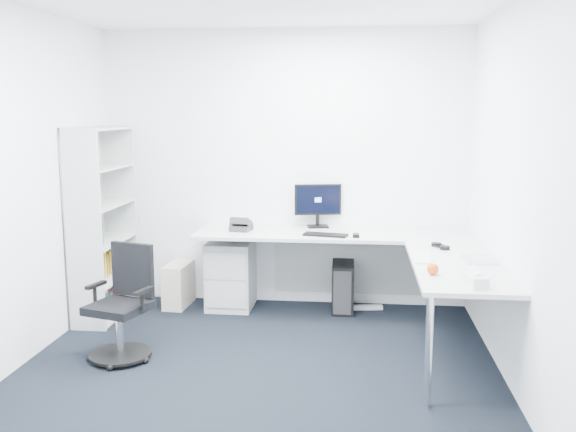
# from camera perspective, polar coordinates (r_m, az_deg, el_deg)

# --- Properties ---
(ground) EXTENTS (4.20, 4.20, 0.00)m
(ground) POSITION_cam_1_polar(r_m,az_deg,el_deg) (4.65, -3.34, -14.99)
(ground) COLOR black
(wall_back) EXTENTS (3.60, 0.02, 2.70)m
(wall_back) POSITION_cam_1_polar(r_m,az_deg,el_deg) (6.34, -0.33, 4.23)
(wall_back) COLOR white
(wall_back) RESTS_ON ground
(wall_front) EXTENTS (3.60, 0.02, 2.70)m
(wall_front) POSITION_cam_1_polar(r_m,az_deg,el_deg) (2.27, -12.45, -5.27)
(wall_front) COLOR white
(wall_front) RESTS_ON ground
(wall_right) EXTENTS (0.02, 4.20, 2.70)m
(wall_right) POSITION_cam_1_polar(r_m,az_deg,el_deg) (4.35, 20.56, 1.30)
(wall_right) COLOR white
(wall_right) RESTS_ON ground
(l_desk) EXTENTS (2.69, 1.51, 0.78)m
(l_desk) POSITION_cam_1_polar(r_m,az_deg,el_deg) (5.78, 4.34, -5.95)
(l_desk) COLOR #B1B3B3
(l_desk) RESTS_ON ground
(drawer_pedestal) EXTENTS (0.43, 0.54, 0.66)m
(drawer_pedestal) POSITION_cam_1_polar(r_m,az_deg,el_deg) (6.35, -5.07, -5.14)
(drawer_pedestal) COLOR #B1B3B3
(drawer_pedestal) RESTS_ON ground
(bookshelf) EXTENTS (0.34, 0.89, 1.77)m
(bookshelf) POSITION_cam_1_polar(r_m,az_deg,el_deg) (6.18, -16.18, -0.61)
(bookshelf) COLOR #B7B9B9
(bookshelf) RESTS_ON ground
(task_chair) EXTENTS (0.62, 0.62, 0.89)m
(task_chair) POSITION_cam_1_polar(r_m,az_deg,el_deg) (5.14, -14.84, -7.59)
(task_chair) COLOR black
(task_chair) RESTS_ON ground
(black_pc_tower) EXTENTS (0.22, 0.48, 0.46)m
(black_pc_tower) POSITION_cam_1_polar(r_m,az_deg,el_deg) (6.28, 4.90, -6.24)
(black_pc_tower) COLOR black
(black_pc_tower) RESTS_ON ground
(beige_pc_tower) EXTENTS (0.23, 0.46, 0.42)m
(beige_pc_tower) POSITION_cam_1_polar(r_m,az_deg,el_deg) (6.48, -9.70, -6.03)
(beige_pc_tower) COLOR beige
(beige_pc_tower) RESTS_ON ground
(power_strip) EXTENTS (0.36, 0.11, 0.04)m
(power_strip) POSITION_cam_1_polar(r_m,az_deg,el_deg) (6.36, 6.82, -8.07)
(power_strip) COLOR silver
(power_strip) RESTS_ON ground
(monitor) EXTENTS (0.48, 0.23, 0.44)m
(monitor) POSITION_cam_1_polar(r_m,az_deg,el_deg) (6.26, 2.68, 0.96)
(monitor) COLOR black
(monitor) RESTS_ON l_desk
(black_keyboard) EXTENTS (0.42, 0.22, 0.02)m
(black_keyboard) POSITION_cam_1_polar(r_m,az_deg,el_deg) (5.87, 3.35, -1.68)
(black_keyboard) COLOR black
(black_keyboard) RESTS_ON l_desk
(mouse) EXTENTS (0.06, 0.10, 0.03)m
(mouse) POSITION_cam_1_polar(r_m,az_deg,el_deg) (5.83, 6.07, -1.73)
(mouse) COLOR black
(mouse) RESTS_ON l_desk
(desk_phone) EXTENTS (0.21, 0.21, 0.13)m
(desk_phone) POSITION_cam_1_polar(r_m,az_deg,el_deg) (6.12, -4.18, -0.72)
(desk_phone) COLOR #28282A
(desk_phone) RESTS_ON l_desk
(laptop) EXTENTS (0.35, 0.34, 0.23)m
(laptop) POSITION_cam_1_polar(r_m,az_deg,el_deg) (5.09, 16.63, -2.56)
(laptop) COLOR silver
(laptop) RESTS_ON l_desk
(white_keyboard) EXTENTS (0.15, 0.43, 0.01)m
(white_keyboard) POSITION_cam_1_polar(r_m,az_deg,el_deg) (5.09, 11.83, -3.61)
(white_keyboard) COLOR silver
(white_keyboard) RESTS_ON l_desk
(headphones) EXTENTS (0.19, 0.23, 0.05)m
(headphones) POSITION_cam_1_polar(r_m,az_deg,el_deg) (5.49, 13.40, -2.51)
(headphones) COLOR black
(headphones) RESTS_ON l_desk
(orange_fruit) EXTENTS (0.08, 0.08, 0.08)m
(orange_fruit) POSITION_cam_1_polar(r_m,az_deg,el_deg) (4.58, 12.75, -4.64)
(orange_fruit) COLOR #D84B13
(orange_fruit) RESTS_ON l_desk
(tissue_box) EXTENTS (0.15, 0.23, 0.07)m
(tissue_box) POSITION_cam_1_polar(r_m,az_deg,el_deg) (4.37, 16.27, -5.52)
(tissue_box) COLOR silver
(tissue_box) RESTS_ON l_desk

